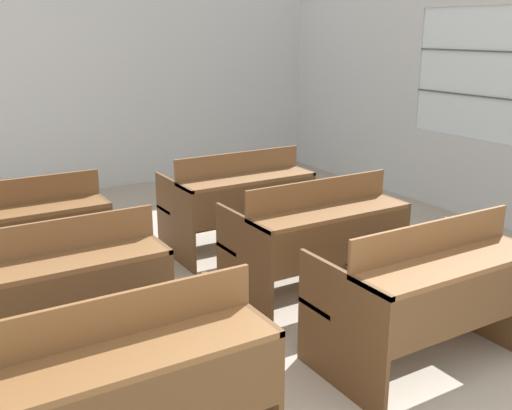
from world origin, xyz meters
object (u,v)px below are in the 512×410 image
object	(u,v)px
bench_second_left	(56,290)
bench_front_right	(426,291)
bench_front_left	(124,384)
bench_second_right	(316,236)
bench_third_left	(20,235)
bench_third_right	(238,199)

from	to	relation	value
bench_second_left	bench_front_right	bearing A→B (deg)	-31.35
bench_front_left	bench_second_right	xyz separation A→B (m)	(1.86, 1.12, 0.00)
bench_front_right	bench_third_left	world-z (taller)	same
bench_front_left	bench_third_left	size ratio (longest dim) A/B	1.00
bench_second_left	bench_third_left	distance (m)	1.13
bench_front_left	bench_front_right	xyz separation A→B (m)	(1.83, 0.01, 0.00)
bench_front_right	bench_second_right	distance (m)	1.11
bench_front_left	bench_third_left	bearing A→B (deg)	90.23
bench_front_right	bench_second_left	size ratio (longest dim) A/B	1.00
bench_third_left	bench_third_right	bearing A→B (deg)	0.17
bench_second_left	bench_third_left	xyz separation A→B (m)	(0.01, 1.13, 0.00)
bench_second_left	bench_second_right	world-z (taller)	same
bench_front_left	bench_second_right	size ratio (longest dim) A/B	1.00
bench_second_left	bench_second_right	xyz separation A→B (m)	(1.87, -0.02, 0.00)
bench_third_right	bench_second_left	bearing A→B (deg)	-148.75
bench_front_left	bench_third_left	distance (m)	2.26
bench_front_right	bench_second_left	distance (m)	2.16
bench_front_right	bench_third_left	distance (m)	2.91
bench_front_left	bench_second_left	world-z (taller)	same
bench_second_left	bench_third_right	xyz separation A→B (m)	(1.86, 1.13, 0.00)
bench_third_left	bench_third_right	size ratio (longest dim) A/B	1.00
bench_second_right	bench_third_left	size ratio (longest dim) A/B	1.00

